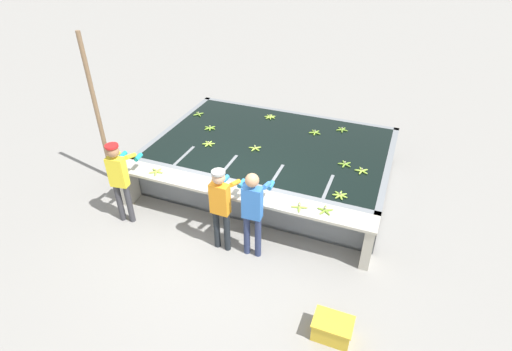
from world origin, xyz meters
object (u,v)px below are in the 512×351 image
banana_bunch_floating_8 (210,128)px  banana_bunch_ledge_2 (299,207)px  worker_2 (253,207)px  banana_bunch_floating_5 (345,164)px  banana_bunch_floating_3 (315,132)px  banana_bunch_floating_9 (270,117)px  banana_bunch_floating_0 (209,144)px  banana_bunch_ledge_1 (156,172)px  worker_0 (119,176)px  knife_0 (217,189)px  banana_bunch_floating_4 (342,130)px  banana_bunch_floating_2 (198,114)px  crate (332,328)px  banana_bunch_ledge_0 (325,210)px  banana_bunch_floating_6 (340,195)px  worker_1 (221,203)px  support_post_left (97,112)px  banana_bunch_floating_7 (255,148)px  banana_bunch_floating_1 (362,171)px

banana_bunch_floating_8 → banana_bunch_ledge_2: size_ratio=1.01×
worker_2 → banana_bunch_floating_5: (1.10, 2.07, -0.12)m
banana_bunch_floating_3 → banana_bunch_floating_9: (-1.21, 0.40, -0.00)m
banana_bunch_floating_0 → banana_bunch_floating_3: 2.38m
banana_bunch_floating_8 → banana_bunch_floating_9: (1.08, 1.06, -0.00)m
banana_bunch_ledge_1 → banana_bunch_ledge_2: (2.83, -0.05, 0.00)m
worker_2 → banana_bunch_ledge_1: bearing=167.6°
worker_0 → worker_2: size_ratio=1.00×
banana_bunch_floating_8 → knife_0: bearing=-60.0°
banana_bunch_floating_4 → banana_bunch_floating_0: bearing=-145.9°
worker_2 → banana_bunch_floating_4: worker_2 is taller
banana_bunch_floating_5 → banana_bunch_floating_8: same height
banana_bunch_floating_2 → banana_bunch_floating_3: bearing=2.0°
banana_bunch_floating_0 → crate: bearing=-41.0°
banana_bunch_floating_3 → banana_bunch_floating_4: size_ratio=1.00×
banana_bunch_floating_8 → banana_bunch_ledge_0: bearing=-32.3°
banana_bunch_floating_9 → banana_bunch_ledge_2: size_ratio=1.00×
banana_bunch_floating_0 → crate: size_ratio=0.51×
banana_bunch_floating_6 → banana_bunch_ledge_0: (-0.14, -0.51, 0.00)m
worker_1 → banana_bunch_floating_2: (-2.12, 3.10, -0.10)m
banana_bunch_floating_5 → support_post_left: size_ratio=0.09×
banana_bunch_floating_4 → banana_bunch_ledge_0: (0.33, -3.01, 0.00)m
banana_bunch_floating_2 → banana_bunch_ledge_1: bearing=-79.2°
banana_bunch_floating_7 → support_post_left: bearing=-162.0°
banana_bunch_floating_2 → banana_bunch_floating_7: bearing=-28.9°
banana_bunch_floating_2 → support_post_left: (-1.15, -2.04, 0.72)m
banana_bunch_floating_2 → banana_bunch_floating_7: 2.17m
worker_1 → support_post_left: bearing=162.0°
banana_bunch_ledge_0 → banana_bunch_floating_4: bearing=96.2°
banana_bunch_floating_3 → knife_0: size_ratio=0.91×
banana_bunch_floating_6 → banana_bunch_ledge_1: 3.44m
worker_1 → banana_bunch_floating_0: (-1.20, 1.87, -0.10)m
worker_0 → crate: worker_0 is taller
banana_bunch_ledge_2 → crate: bearing=-57.9°
banana_bunch_floating_8 → worker_1: bearing=-59.2°
banana_bunch_ledge_1 → crate: banana_bunch_ledge_1 is taller
banana_bunch_ledge_1 → banana_bunch_floating_0: bearing=72.7°
banana_bunch_ledge_2 → crate: banana_bunch_ledge_2 is taller
worker_0 → banana_bunch_floating_6: size_ratio=5.90×
banana_bunch_ledge_0 → support_post_left: size_ratio=0.09×
banana_bunch_floating_9 → banana_bunch_floating_4: bearing=-1.1°
banana_bunch_floating_1 → support_post_left: size_ratio=0.09×
banana_bunch_ledge_2 → worker_0: bearing=-171.8°
banana_bunch_floating_2 → banana_bunch_floating_8: 0.82m
worker_2 → banana_bunch_floating_9: 3.69m
banana_bunch_floating_4 → banana_bunch_floating_1: bearing=-66.1°
banana_bunch_floating_5 → banana_bunch_floating_3: bearing=129.1°
banana_bunch_floating_3 → banana_bunch_ledge_2: size_ratio=0.99×
banana_bunch_floating_5 → banana_bunch_floating_7: (-1.86, -0.06, 0.00)m
banana_bunch_floating_3 → banana_bunch_floating_7: 1.51m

